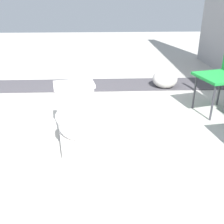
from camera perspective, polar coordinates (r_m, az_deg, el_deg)
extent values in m
plane|color=#A8A59E|center=(2.71, -11.46, -3.51)|extent=(14.00, 14.00, 0.00)
cube|color=#423F44|center=(3.90, -1.45, 5.94)|extent=(0.56, 8.00, 0.01)
cube|color=white|center=(2.40, -7.21, -4.81)|extent=(0.65, 0.45, 0.17)
ellipsoid|color=white|center=(2.23, -7.13, -2.10)|extent=(0.50, 0.44, 0.28)
cylinder|color=white|center=(2.20, -7.21, -0.80)|extent=(0.46, 0.46, 0.03)
cube|color=white|center=(2.48, -8.08, 2.25)|extent=(0.24, 0.37, 0.30)
cube|color=white|center=(2.43, -8.31, 5.92)|extent=(0.27, 0.40, 0.04)
cylinder|color=silver|center=(2.43, -6.46, 6.63)|extent=(0.02, 0.02, 0.01)
cube|color=#1E8C38|center=(3.10, 22.39, 7.10)|extent=(0.53, 0.53, 0.03)
cylinder|color=#38383D|center=(2.94, 21.08, 1.89)|extent=(0.02, 0.02, 0.40)
cylinder|color=#38383D|center=(3.19, 17.53, 4.18)|extent=(0.02, 0.02, 0.40)
cylinder|color=#38383D|center=(3.39, 22.37, 4.62)|extent=(0.02, 0.02, 0.40)
ellipsoid|color=#B7B2AD|center=(3.84, 11.44, 7.04)|extent=(0.43, 0.44, 0.25)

